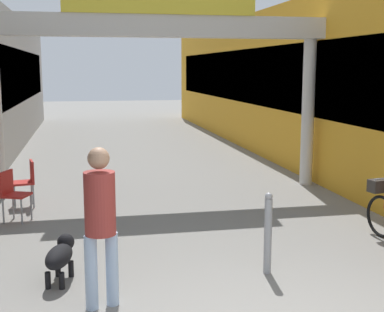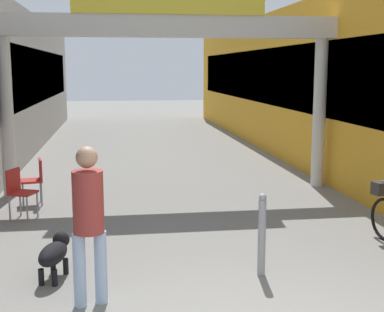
{
  "view_description": "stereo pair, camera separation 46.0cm",
  "coord_description": "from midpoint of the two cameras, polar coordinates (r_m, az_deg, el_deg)",
  "views": [
    {
      "loc": [
        -1.61,
        -4.39,
        2.63
      ],
      "look_at": [
        0.0,
        3.53,
        1.3
      ],
      "focal_mm": 50.0,
      "sensor_mm": 36.0,
      "label": 1
    },
    {
      "loc": [
        -1.16,
        -4.47,
        2.63
      ],
      "look_at": [
        0.0,
        3.53,
        1.3
      ],
      "focal_mm": 50.0,
      "sensor_mm": 36.0,
      "label": 2
    }
  ],
  "objects": [
    {
      "name": "dog_on_leash",
      "position": [
        7.0,
        -15.72,
        -10.15
      ],
      "size": [
        0.44,
        0.76,
        0.54
      ],
      "color": "black",
      "rests_on": "ground_plane"
    },
    {
      "name": "cafe_chair_red_farther",
      "position": [
        10.76,
        -18.38,
        -2.33
      ],
      "size": [
        0.47,
        0.47,
        0.89
      ],
      "color": "gray",
      "rests_on": "ground_plane"
    },
    {
      "name": "bollard_post_metal",
      "position": [
        6.96,
        6.22,
        -8.14
      ],
      "size": [
        0.1,
        0.1,
        1.07
      ],
      "color": "gray",
      "rests_on": "ground_plane"
    },
    {
      "name": "pedestrian_with_dog",
      "position": [
        5.95,
        -11.97,
        -6.35
      ],
      "size": [
        0.42,
        0.42,
        1.8
      ],
      "color": "#A5BFE0",
      "rests_on": "ground_plane"
    },
    {
      "name": "storefront_right",
      "position": [
        16.74,
        11.35,
        7.56
      ],
      "size": [
        3.0,
        26.0,
        4.33
      ],
      "color": "gold",
      "rests_on": "ground_plane"
    },
    {
      "name": "cafe_chair_red_nearer",
      "position": [
        9.8,
        -19.92,
        -3.54
      ],
      "size": [
        0.52,
        0.52,
        0.89
      ],
      "color": "gray",
      "rests_on": "ground_plane"
    },
    {
      "name": "arcade_sign_gateway",
      "position": [
        11.37,
        -4.6,
        11.81
      ],
      "size": [
        7.4,
        0.47,
        4.35
      ],
      "color": "beige",
      "rests_on": "ground_plane"
    }
  ]
}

